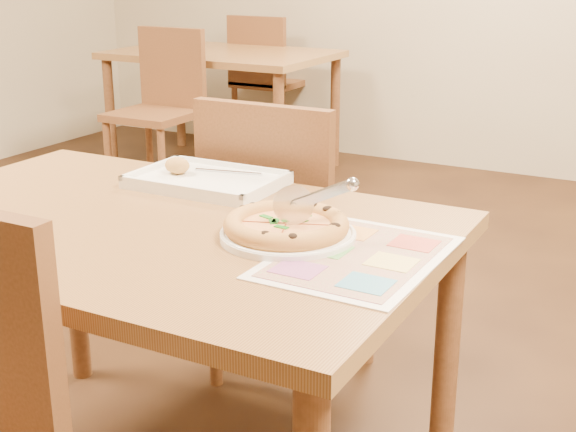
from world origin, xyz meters
The scene contains 10 objects.
dining_table centered at (0.00, 0.00, 0.63)m, with size 1.30×0.85×0.72m.
chair_far centered at (0.00, 0.60, 0.57)m, with size 0.42×0.42×0.47m.
bg_table centered at (-1.60, 2.80, 0.63)m, with size 1.30×0.85×0.72m.
bg_chair_near centered at (-1.60, 2.20, 0.57)m, with size 0.42×0.42×0.47m.
bg_chair_far centered at (-1.60, 3.30, 0.57)m, with size 0.42×0.42×0.47m.
plate centered at (0.33, 0.05, 0.73)m, with size 0.28×0.28×0.02m, color white.
pizza centered at (0.32, 0.05, 0.75)m, with size 0.26×0.26×0.04m.
pizza_cutter centered at (0.37, 0.07, 0.81)m, with size 0.15×0.09×0.10m.
appetizer_tray centered at (-0.05, 0.30, 0.73)m, with size 0.37×0.25×0.06m.
menu centered at (0.50, 0.01, 0.72)m, with size 0.30×0.42×0.01m, color white.
Camera 1 is at (1.07, -1.33, 1.28)m, focal length 50.00 mm.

